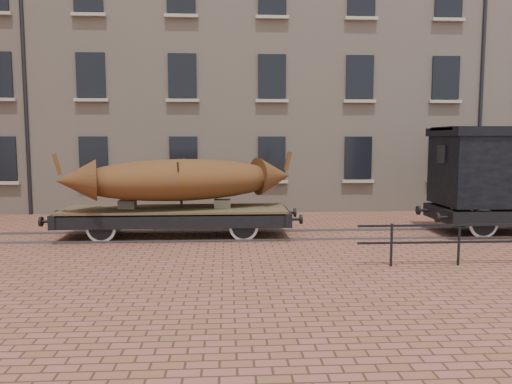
{
  "coord_description": "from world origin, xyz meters",
  "views": [
    {
      "loc": [
        -0.79,
        -14.92,
        2.92
      ],
      "look_at": [
        0.11,
        0.5,
        1.3
      ],
      "focal_mm": 35.0,
      "sensor_mm": 36.0,
      "label": 1
    }
  ],
  "objects": [
    {
      "name": "iron_boat",
      "position": [
        -2.16,
        -0.0,
        1.74
      ],
      "size": [
        7.04,
        3.49,
        1.68
      ],
      "color": "#5C300D",
      "rests_on": "flatcar_wagon"
    },
    {
      "name": "rail_track",
      "position": [
        0.0,
        0.0,
        0.03
      ],
      "size": [
        30.0,
        1.52,
        0.06
      ],
      "color": "#59595E",
      "rests_on": "ground"
    },
    {
      "name": "warehouse_cream",
      "position": [
        3.0,
        9.99,
        7.0
      ],
      "size": [
        40.0,
        10.19,
        14.0
      ],
      "color": "#B7A28D",
      "rests_on": "ground"
    },
    {
      "name": "ground",
      "position": [
        0.0,
        0.0,
        0.0
      ],
      "size": [
        90.0,
        90.0,
        0.0
      ],
      "primitive_type": "plane",
      "color": "brown"
    },
    {
      "name": "flatcar_wagon",
      "position": [
        -2.35,
        0.0,
        0.7
      ],
      "size": [
        7.48,
        2.03,
        1.13
      ],
      "color": "brown",
      "rests_on": "ground"
    }
  ]
}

